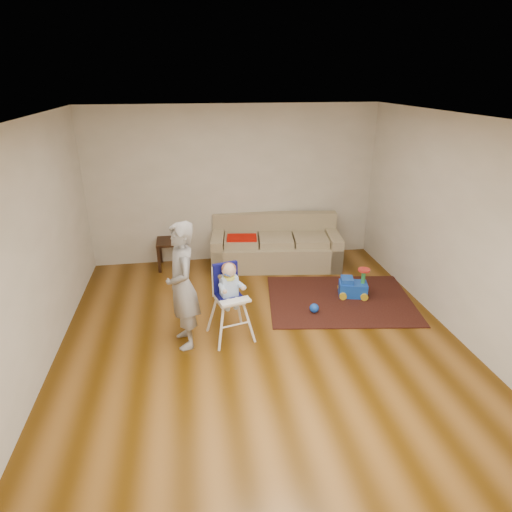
{
  "coord_description": "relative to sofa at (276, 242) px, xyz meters",
  "views": [
    {
      "loc": [
        -0.8,
        -4.52,
        3.11
      ],
      "look_at": [
        0.0,
        0.4,
        1.0
      ],
      "focal_mm": 30.0,
      "sensor_mm": 36.0,
      "label": 1
    }
  ],
  "objects": [
    {
      "name": "ground",
      "position": [
        -0.66,
        -2.3,
        -0.43
      ],
      "size": [
        5.5,
        5.5,
        0.0
      ],
      "primitive_type": "plane",
      "color": "#4B2C06",
      "rests_on": "ground"
    },
    {
      "name": "room_envelope",
      "position": [
        -0.66,
        -1.77,
        1.45
      ],
      "size": [
        5.04,
        5.52,
        2.72
      ],
      "color": "beige",
      "rests_on": "ground"
    },
    {
      "name": "sofa",
      "position": [
        0.0,
        0.0,
        0.0
      ],
      "size": [
        2.31,
        1.19,
        0.85
      ],
      "rotation": [
        0.0,
        0.0,
        -0.13
      ],
      "color": "gray",
      "rests_on": "ground"
    },
    {
      "name": "side_table",
      "position": [
        -1.8,
        0.21,
        -0.18
      ],
      "size": [
        0.49,
        0.49,
        0.49
      ],
      "primitive_type": null,
      "color": "black",
      "rests_on": "ground"
    },
    {
      "name": "area_rug",
      "position": [
        0.7,
        -1.45,
        -0.42
      ],
      "size": [
        2.31,
        1.87,
        0.02
      ],
      "primitive_type": "cube",
      "rotation": [
        0.0,
        0.0,
        -0.14
      ],
      "color": "black",
      "rests_on": "ground"
    },
    {
      "name": "ride_on_toy",
      "position": [
        0.92,
        -1.36,
        -0.18
      ],
      "size": [
        0.47,
        0.39,
        0.45
      ],
      "primitive_type": null,
      "rotation": [
        0.0,
        0.0,
        -0.25
      ],
      "color": "blue",
      "rests_on": "area_rug"
    },
    {
      "name": "toy_ball",
      "position": [
        0.2,
        -1.76,
        -0.34
      ],
      "size": [
        0.13,
        0.13,
        0.13
      ],
      "primitive_type": "sphere",
      "color": "blue",
      "rests_on": "area_rug"
    },
    {
      "name": "high_chair",
      "position": [
        -1.03,
        -2.14,
        0.07
      ],
      "size": [
        0.58,
        0.58,
        1.04
      ],
      "rotation": [
        0.0,
        0.0,
        0.24
      ],
      "color": "white",
      "rests_on": "ground"
    },
    {
      "name": "adult",
      "position": [
        -1.59,
        -2.19,
        0.37
      ],
      "size": [
        0.49,
        0.64,
        1.59
      ],
      "primitive_type": "imported",
      "rotation": [
        0.0,
        0.0,
        -1.37
      ],
      "color": "#9A999C",
      "rests_on": "ground"
    }
  ]
}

